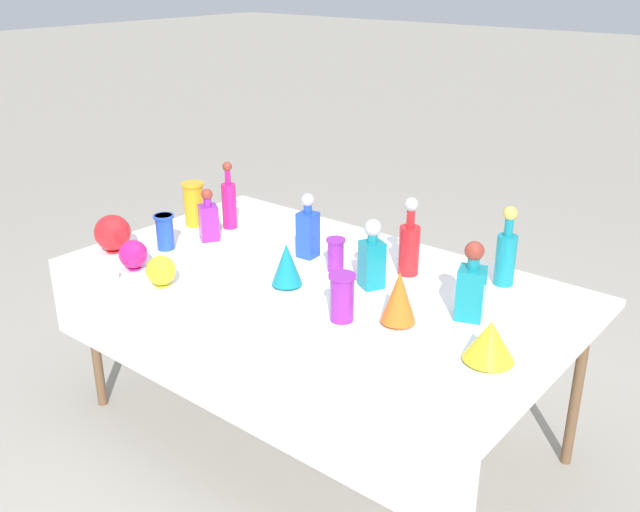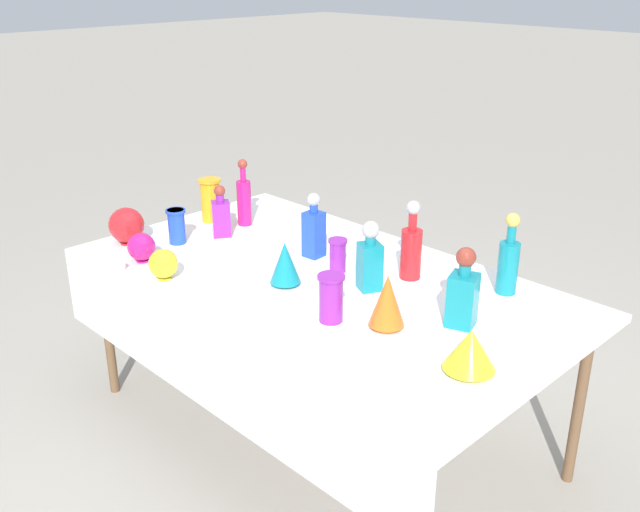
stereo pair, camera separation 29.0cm
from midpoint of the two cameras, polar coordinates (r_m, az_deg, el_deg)
The scene contains 21 objects.
ground_plane at distance 3.33m, azimuth 2.57°, elevation -13.86°, with size 40.00×40.00×0.00m, color #A0998C.
display_table at distance 2.93m, azimuth 2.26°, elevation -2.99°, with size 2.09×1.20×0.76m.
tall_bottle_0 at distance 3.50m, azimuth -3.75°, elevation 4.56°, with size 0.07×0.07×0.33m.
tall_bottle_1 at distance 2.90m, azimuth 17.65°, elevation -0.44°, with size 0.08×0.08×0.33m.
tall_bottle_2 at distance 2.94m, azimuth 10.13°, elevation 0.60°, with size 0.09×0.09×0.33m.
square_decanter_0 at distance 2.60m, azimuth 14.54°, elevation -2.92°, with size 0.12×0.12×0.30m.
square_decanter_1 at distance 3.38m, azimuth -5.52°, elevation 3.25°, with size 0.11×0.11×0.25m.
square_decanter_2 at distance 3.11m, azimuth 2.17°, elevation 2.12°, with size 0.08×0.08×0.29m.
square_decanter_3 at distance 2.81m, azimuth 6.97°, elevation -0.27°, with size 0.11×0.11×0.29m.
slender_vase_0 at distance 2.56m, azimuth 4.13°, elevation -3.33°, with size 0.10×0.10×0.18m.
slender_vase_1 at distance 3.57m, azimuth -6.47°, elevation 4.53°, with size 0.11×0.11×0.22m.
slender_vase_2 at distance 3.31m, azimuth -8.97°, elevation 2.42°, with size 0.09×0.09×0.16m.
slender_vase_3 at distance 2.98m, azimuth 4.17°, elevation 0.12°, with size 0.08×0.08×0.14m.
fluted_vase_0 at distance 2.84m, azimuth 0.09°, elevation -0.60°, with size 0.13×0.13×0.18m.
fluted_vase_1 at distance 2.34m, azimuth 15.46°, elevation -7.31°, with size 0.17×0.17×0.15m.
fluted_vase_2 at distance 2.54m, azimuth 8.68°, elevation -3.62°, with size 0.13×0.13×0.20m.
round_bowl_0 at distance 3.14m, azimuth -11.57°, elevation 0.66°, with size 0.12×0.12×0.13m.
round_bowl_1 at distance 2.94m, azimuth -9.70°, elevation -0.69°, with size 0.12×0.12×0.13m.
round_bowl_2 at distance 3.35m, azimuth -12.86°, elevation 2.37°, with size 0.16×0.16×0.17m.
price_tag_left at distance 3.10m, azimuth -13.03°, elevation -0.72°, with size 0.05×0.01×0.04m, color white.
price_tag_center at distance 2.24m, azimuth 4.02°, elevation -9.73°, with size 0.05×0.01×0.04m, color white.
Camera 2 is at (1.91, -1.88, 1.98)m, focal length 40.00 mm.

